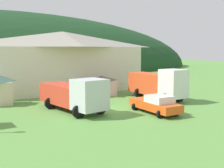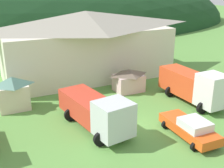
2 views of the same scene
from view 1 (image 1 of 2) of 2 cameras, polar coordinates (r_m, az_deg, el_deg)
name	(u,v)px [view 1 (image 1 of 2)]	position (r m, az deg, el deg)	size (l,w,h in m)	color
ground_plane	(109,110)	(26.79, -0.51, -5.18)	(200.00, 200.00, 0.00)	#5B9342
depot_building	(63,60)	(39.65, -9.77, 4.71)	(21.45, 9.69, 8.03)	silver
play_shed_pink	(102,85)	(34.50, -2.06, -0.30)	(3.24, 2.44, 2.47)	beige
tow_truck_silver	(75,94)	(25.93, -7.52, -2.04)	(4.07, 8.27, 3.16)	silver
heavy_rig_white	(158,83)	(32.27, 9.29, 0.10)	(3.23, 7.68, 3.54)	white
service_pickup_orange	(156,104)	(25.49, 8.77, -3.98)	(2.48, 5.34, 1.66)	#EA551B
traffic_cone_near_pickup	(96,102)	(30.82, -3.25, -3.58)	(0.36, 0.36, 0.56)	orange
traffic_cone_mid_row	(78,105)	(29.15, -6.93, -4.23)	(0.36, 0.36, 0.63)	orange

